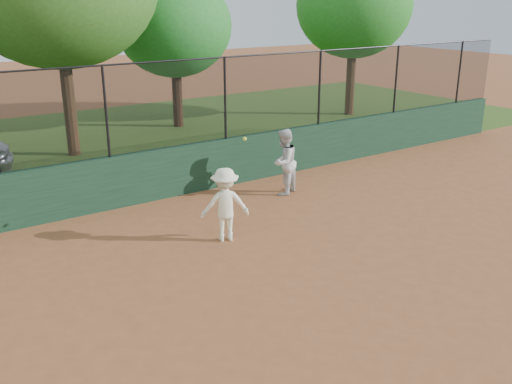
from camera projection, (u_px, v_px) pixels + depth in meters
ground at (295, 317)px, 8.53m from camera, size 80.00×80.00×0.00m
back_wall at (133, 179)px, 13.01m from camera, size 26.00×0.20×1.20m
grass_strip at (58, 149)px, 17.88m from camera, size 36.00×12.00×0.01m
player_second at (284, 162)px, 13.62m from camera, size 0.96×0.88×1.59m
player_main at (225, 205)px, 11.01m from camera, size 1.08×0.86×2.05m
fence_assembly at (127, 108)px, 12.46m from camera, size 26.00×0.06×2.00m
tree_3 at (174, 26)px, 19.93m from camera, size 4.13×3.76×5.36m
tree_4 at (354, 5)px, 21.89m from camera, size 4.66×4.24×6.25m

